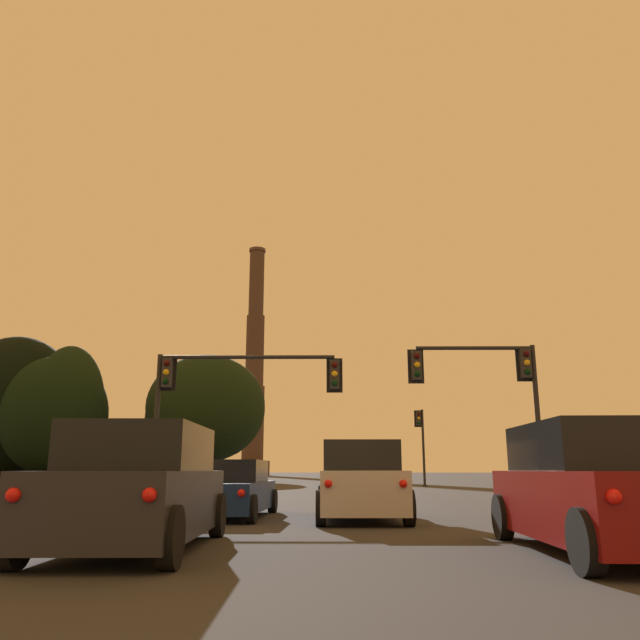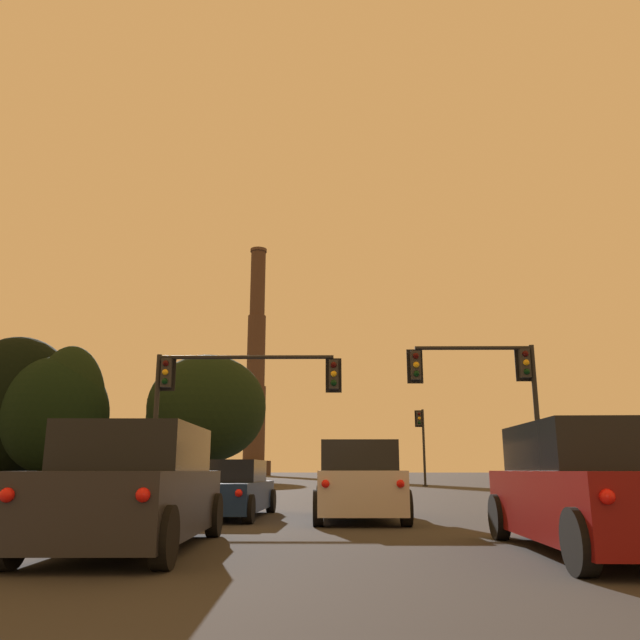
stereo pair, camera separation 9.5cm
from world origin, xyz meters
TOP-DOWN VIEW (x-y plane):
  - suv_left_lane_second at (-3.48, 9.05)m, footprint 2.19×4.94m
  - sedan_left_lane_front at (-3.09, 15.75)m, footprint 2.18×4.77m
  - suv_right_lane_second at (3.34, 8.62)m, footprint 2.24×4.95m
  - suv_center_lane_front at (0.22, 15.06)m, footprint 2.12×4.91m
  - traffic_light_overhead_left at (-4.28, 21.37)m, footprint 6.80×0.50m
  - traffic_light_overhead_right at (5.37, 21.43)m, footprint 4.70×0.50m
  - traffic_light_far_right at (6.53, 46.41)m, footprint 0.78×0.50m
  - smokestack at (-16.54, 138.04)m, footprint 7.62×7.62m
  - treeline_center_right at (-28.57, 63.55)m, footprint 10.85×9.77m
  - treeline_center_left at (-13.48, 66.56)m, footprint 12.74×11.46m
  - treeline_far_left at (-33.93, 65.91)m, footprint 12.95×11.65m
  - treeline_left_mid at (-27.25, 63.46)m, footprint 7.42×6.68m
  - treeline_right_mid at (-17.76, 73.38)m, footprint 8.26×7.43m

SIDE VIEW (x-z plane):
  - sedan_left_lane_front at x=-3.09m, z-range -0.05..1.38m
  - suv_left_lane_second at x=-3.48m, z-range -0.03..1.83m
  - suv_right_lane_second at x=3.34m, z-range -0.03..1.83m
  - suv_center_lane_front at x=0.22m, z-range -0.03..1.83m
  - traffic_light_far_right at x=6.53m, z-range 0.88..6.48m
  - traffic_light_overhead_left at x=-4.28m, z-range 1.44..6.68m
  - traffic_light_overhead_right at x=5.37m, z-range 1.45..7.03m
  - treeline_center_right at x=-28.57m, z-range 0.33..13.09m
  - treeline_right_mid at x=-17.76m, z-range 1.31..12.49m
  - treeline_left_mid at x=-27.25m, z-range 0.51..14.40m
  - treeline_center_left at x=-13.48m, z-range 0.95..14.39m
  - treeline_far_left at x=-33.93m, z-range 0.24..15.59m
  - smokestack at x=-16.54m, z-range -5.60..46.25m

